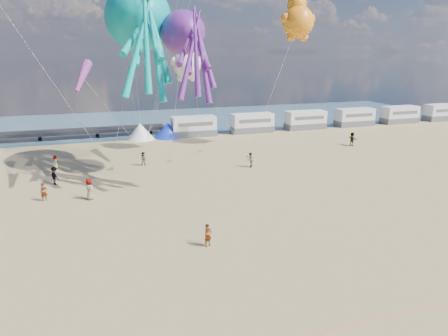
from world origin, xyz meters
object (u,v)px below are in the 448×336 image
Objects in this scene: sandbag_e at (144,153)px; sandbag_d at (201,151)px; tent_white at (140,131)px; kite_panda at (187,64)px; motorhome_3 at (355,117)px; sandbag_c at (249,156)px; beachgoer_5 at (44,192)px; standing_person at (208,235)px; kite_teddy_orange at (298,22)px; motorhome_4 at (400,115)px; beachgoer_1 at (250,160)px; windsock_mid at (192,38)px; beachgoer_4 at (352,139)px; beachgoer_0 at (56,162)px; beachgoer_7 at (144,159)px; beachgoer_2 at (55,176)px; motorhome_5 at (442,112)px; sandbag_b at (170,161)px; motorhome_2 at (305,120)px; kite_octopus_teal at (138,18)px; sandbag_a at (112,168)px; windsock_right at (82,77)px; beachgoer_6 at (89,189)px; motorhome_1 at (252,123)px; tent_blue at (168,130)px; kite_octopus_purple at (183,33)px; motorhome_0 at (194,126)px.

sandbag_d is at bearing -10.35° from sandbag_e.
tent_white is 0.68× the size of kite_panda.
motorhome_3 reaches higher than sandbag_c.
kite_panda reaches higher than beachgoer_5.
motorhome_3 is 52.53m from beachgoer_5.
kite_teddy_orange is at bearing 27.26° from standing_person.
motorhome_4 is 32.80m from kite_teddy_orange.
windsock_mid is (-5.39, 3.67, 12.93)m from beachgoer_1.
beachgoer_4 is 39.04m from beachgoer_5.
beachgoer_1 reaches higher than beachgoer_0.
kite_panda is at bearing 58.63° from beachgoer_7.
sandbag_c is (-15.60, -1.45, -0.82)m from beachgoer_4.
windsock_mid reaches higher than beachgoer_2.
beachgoer_0 is 0.24× the size of windsock_mid.
motorhome_5 is 4.24× the size of standing_person.
motorhome_5 reaches higher than tent_white.
sandbag_b is at bearing 91.26° from beachgoer_4.
motorhome_3 is 31.73m from sandbag_d.
beachgoer_7 is (-28.30, -14.41, -0.71)m from motorhome_2.
beachgoer_0 is at bearing 90.68° from standing_person.
beachgoer_2 is at bearing 98.22° from beachgoer_4.
motorhome_5 is 3.97× the size of beachgoer_1.
motorhome_3 is at bearing 0.00° from tent_white.
motorhome_3 is 43.07m from kite_octopus_teal.
beachgoer_5 reaches higher than sandbag_a.
beachgoer_5 is (-37.77, -22.90, -0.73)m from motorhome_2.
beachgoer_5 is at bearing -133.65° from kite_octopus_teal.
windsock_right is at bearing 103.14° from beachgoer_4.
sandbag_b is (8.88, 10.14, -0.82)m from beachgoer_6.
tent_white is at bearing 65.43° from standing_person.
motorhome_5 is at bearing 14.20° from sandbag_b.
sandbag_b is at bearing -139.09° from motorhome_1.
windsock_mid is at bearing 94.86° from beachgoer_4.
tent_blue is 2.70× the size of beachgoer_0.
beachgoer_4 is at bearing 1.42° from sandbag_b.
sandbag_d is at bearing -168.41° from motorhome_5.
motorhome_2 and motorhome_3 have the same top height.
beachgoer_0 reaches higher than sandbag_a.
motorhome_3 is 16.09m from beachgoer_4.
beachgoer_2 is 0.13× the size of kite_octopus_teal.
motorhome_5 is 13.20× the size of sandbag_e.
kite_teddy_orange is 1.07× the size of windsock_mid.
windsock_mid is at bearing -93.69° from kite_panda.
motorhome_1 is at bearing 48.13° from kite_octopus_teal.
motorhome_3 is at bearing 29.84° from sandbag_c.
motorhome_5 is 67.30m from beachgoer_0.
motorhome_5 is 13.20× the size of sandbag_a.
motorhome_2 is at bearing 180.00° from motorhome_4.
kite_octopus_purple is at bearing -73.71° from sandbag_e.
kite_panda is (-2.90, -9.08, 9.34)m from motorhome_0.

